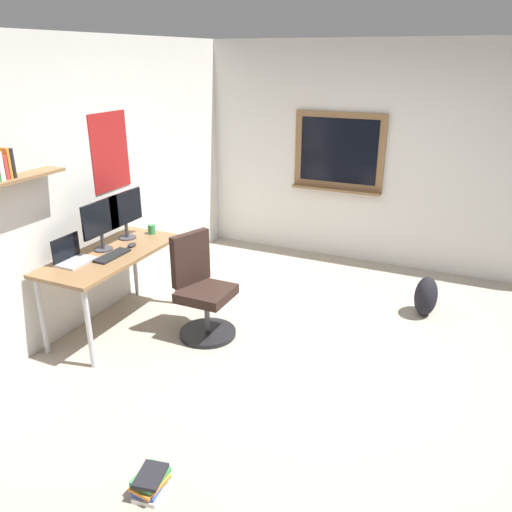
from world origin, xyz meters
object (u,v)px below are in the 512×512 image
at_px(backpack, 426,296).
at_px(book_stack_on_floor, 151,482).
at_px(keyboard, 112,256).
at_px(computer_mouse, 132,245).
at_px(office_chair, 202,293).
at_px(coffee_mug, 152,229).
at_px(desk, 111,261).
at_px(laptop, 72,256).
at_px(monitor_secondary, 126,212).
at_px(monitor_primary, 101,222).

relative_size(backpack, book_stack_on_floor, 1.63).
height_order(keyboard, computer_mouse, computer_mouse).
bearing_deg(office_chair, keyboard, 112.40).
bearing_deg(office_chair, coffee_mug, 64.51).
xyz_separation_m(desk, computer_mouse, (0.21, -0.08, 0.10)).
height_order(coffee_mug, book_stack_on_floor, coffee_mug).
distance_m(office_chair, laptop, 1.17).
bearing_deg(keyboard, book_stack_on_floor, -136.42).
relative_size(laptop, backpack, 0.77).
distance_m(monitor_secondary, backpack, 3.04).
xyz_separation_m(laptop, coffee_mug, (0.91, -0.18, -0.01)).
xyz_separation_m(monitor_secondary, backpack, (1.07, -2.73, -0.82)).
xyz_separation_m(monitor_primary, computer_mouse, (0.18, -0.18, -0.25)).
height_order(office_chair, computer_mouse, office_chair).
bearing_deg(keyboard, backpack, -59.05).
relative_size(keyboard, coffee_mug, 4.02).
xyz_separation_m(desk, book_stack_on_floor, (-1.52, -1.46, -0.60)).
distance_m(office_chair, monitor_secondary, 1.10).
distance_m(computer_mouse, book_stack_on_floor, 2.32).
bearing_deg(monitor_primary, laptop, 172.13).
bearing_deg(computer_mouse, monitor_secondary, 46.06).
relative_size(desk, coffee_mug, 15.17).
distance_m(office_chair, monitor_primary, 1.11).
bearing_deg(desk, book_stack_on_floor, -136.18).
bearing_deg(book_stack_on_floor, monitor_secondary, 39.34).
xyz_separation_m(monitor_secondary, coffee_mug, (0.21, -0.13, -0.22)).
bearing_deg(monitor_secondary, computer_mouse, -133.94).
xyz_separation_m(keyboard, backpack, (1.53, -2.55, -0.56)).
distance_m(monitor_secondary, computer_mouse, 0.36).
relative_size(desk, book_stack_on_floor, 5.67).
bearing_deg(desk, coffee_mug, -2.74).
relative_size(monitor_secondary, coffee_mug, 5.04).
bearing_deg(laptop, computer_mouse, -23.53).
distance_m(monitor_secondary, keyboard, 0.55).
xyz_separation_m(keyboard, computer_mouse, (0.28, 0.00, 0.01)).
distance_m(laptop, monitor_primary, 0.41).
distance_m(monitor_primary, book_stack_on_floor, 2.40).
bearing_deg(coffee_mug, monitor_secondary, 148.71).
xyz_separation_m(keyboard, book_stack_on_floor, (-1.45, -1.38, -0.69)).
xyz_separation_m(office_chair, monitor_primary, (-0.19, 0.90, 0.61)).
relative_size(office_chair, laptop, 3.06).
bearing_deg(desk, backpack, -60.96).
distance_m(backpack, book_stack_on_floor, 3.20).
relative_size(monitor_secondary, book_stack_on_floor, 1.89).
height_order(backpack, book_stack_on_floor, backpack).
bearing_deg(coffee_mug, backpack, -71.67).
bearing_deg(desk, office_chair, -74.10).
bearing_deg(monitor_primary, coffee_mug, -13.01).
relative_size(coffee_mug, backpack, 0.23).
relative_size(monitor_secondary, computer_mouse, 4.46).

